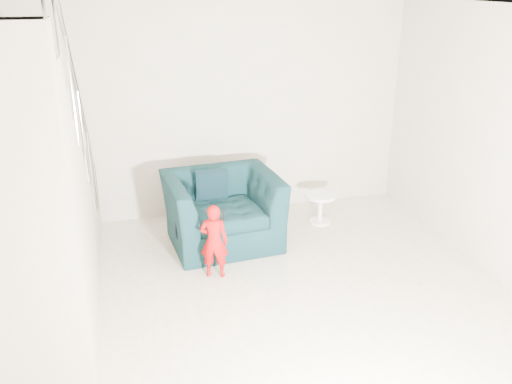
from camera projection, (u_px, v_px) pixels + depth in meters
The scene contains 10 objects.
floor at pixel (273, 331), 4.81m from camera, with size 5.50×5.50×0.00m, color tan.
ceiling at pixel (278, 11), 3.81m from camera, with size 5.50×5.50×0.00m, color silver.
back_wall at pixel (214, 112), 6.78m from camera, with size 5.00×5.00×0.00m, color #AAA18A.
armchair at pixel (222, 210), 6.29m from camera, with size 1.26×1.10×0.82m, color black.
toddler at pixel (214, 241), 5.55m from camera, with size 0.29×0.19×0.80m, color #AD0505.
side_table at pixel (320, 204), 6.84m from camera, with size 0.39×0.39×0.39m.
staircase at pixel (25, 233), 4.49m from camera, with size 1.02×3.03×3.62m.
cushion at pixel (211, 184), 6.38m from camera, with size 0.38×0.11×0.36m, color black.
throw at pixel (175, 209), 6.03m from camera, with size 0.05×0.45×0.51m, color black.
phone at pixel (224, 215), 5.44m from camera, with size 0.02×0.05×0.10m, color black.
Camera 1 is at (-1.15, -3.85, 2.91)m, focal length 38.00 mm.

